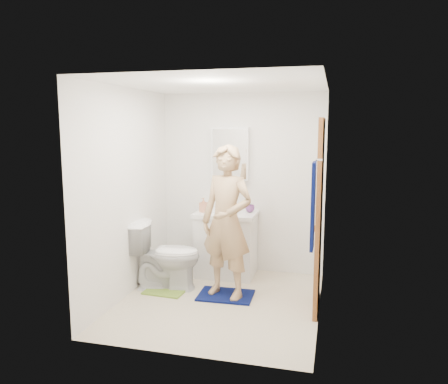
% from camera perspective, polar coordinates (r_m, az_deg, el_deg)
% --- Properties ---
extents(floor, '(2.20, 2.40, 0.02)m').
position_cam_1_polar(floor, '(5.09, -0.60, -14.26)').
color(floor, beige).
rests_on(floor, ground).
extents(ceiling, '(2.20, 2.40, 0.02)m').
position_cam_1_polar(ceiling, '(4.71, -0.65, 14.01)').
color(ceiling, white).
rests_on(ceiling, ground).
extents(wall_back, '(2.20, 0.02, 2.40)m').
position_cam_1_polar(wall_back, '(5.91, 2.40, 1.15)').
color(wall_back, white).
rests_on(wall_back, ground).
extents(wall_front, '(2.20, 0.02, 2.40)m').
position_cam_1_polar(wall_front, '(3.61, -5.58, -3.69)').
color(wall_front, white).
rests_on(wall_front, ground).
extents(wall_left, '(0.02, 2.40, 2.40)m').
position_cam_1_polar(wall_left, '(5.14, -12.65, -0.17)').
color(wall_left, white).
rests_on(wall_left, ground).
extents(wall_right, '(0.02, 2.40, 2.40)m').
position_cam_1_polar(wall_right, '(4.59, 12.89, -1.22)').
color(wall_right, white).
rests_on(wall_right, ground).
extents(vanity_cabinet, '(0.75, 0.55, 0.80)m').
position_cam_1_polar(vanity_cabinet, '(5.82, 0.29, -6.99)').
color(vanity_cabinet, white).
rests_on(vanity_cabinet, floor).
extents(countertop, '(0.79, 0.59, 0.05)m').
position_cam_1_polar(countertop, '(5.72, 0.30, -2.89)').
color(countertop, white).
rests_on(countertop, vanity_cabinet).
extents(sink_basin, '(0.40, 0.40, 0.03)m').
position_cam_1_polar(sink_basin, '(5.72, 0.30, -2.75)').
color(sink_basin, white).
rests_on(sink_basin, countertop).
extents(faucet, '(0.03, 0.03, 0.12)m').
position_cam_1_polar(faucet, '(5.88, 0.72, -1.74)').
color(faucet, silver).
rests_on(faucet, countertop).
extents(medicine_cabinet, '(0.50, 0.12, 0.70)m').
position_cam_1_polar(medicine_cabinet, '(5.84, 0.84, 5.01)').
color(medicine_cabinet, white).
rests_on(medicine_cabinet, wall_back).
extents(mirror_panel, '(0.46, 0.01, 0.66)m').
position_cam_1_polar(mirror_panel, '(5.78, 0.70, 4.97)').
color(mirror_panel, white).
rests_on(mirror_panel, wall_back).
extents(door, '(0.05, 0.80, 2.05)m').
position_cam_1_polar(door, '(4.77, 12.32, -2.97)').
color(door, '#98592A').
rests_on(door, ground).
extents(door_knob, '(0.07, 0.07, 0.07)m').
position_cam_1_polar(door_knob, '(4.48, 11.63, -4.70)').
color(door_knob, gold).
rests_on(door_knob, door).
extents(towel, '(0.03, 0.24, 0.80)m').
position_cam_1_polar(towel, '(4.03, 11.55, -1.83)').
color(towel, '#08114A').
rests_on(towel, wall_right).
extents(towel_hook, '(0.06, 0.02, 0.02)m').
position_cam_1_polar(towel_hook, '(3.97, 12.31, 4.12)').
color(towel_hook, silver).
rests_on(towel_hook, wall_right).
extents(toilet, '(0.88, 0.59, 0.83)m').
position_cam_1_polar(toilet, '(5.41, -7.58, -8.14)').
color(toilet, white).
rests_on(toilet, floor).
extents(bath_mat, '(0.65, 0.47, 0.02)m').
position_cam_1_polar(bath_mat, '(5.23, 0.23, -13.34)').
color(bath_mat, '#08114A').
rests_on(bath_mat, floor).
extents(green_rug, '(0.50, 0.43, 0.02)m').
position_cam_1_polar(green_rug, '(5.43, -7.55, -12.59)').
color(green_rug, olive).
rests_on(green_rug, floor).
extents(soap_dispenser, '(0.11, 0.11, 0.19)m').
position_cam_1_polar(soap_dispenser, '(5.71, -2.69, -1.71)').
color(soap_dispenser, tan).
rests_on(soap_dispenser, countertop).
extents(toothbrush_cup, '(0.13, 0.13, 0.10)m').
position_cam_1_polar(toothbrush_cup, '(5.72, 3.41, -2.17)').
color(toothbrush_cup, '#703B81').
rests_on(toothbrush_cup, countertop).
extents(man, '(0.73, 0.59, 1.74)m').
position_cam_1_polar(man, '(4.95, 0.36, -3.93)').
color(man, tan).
rests_on(man, bath_mat).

